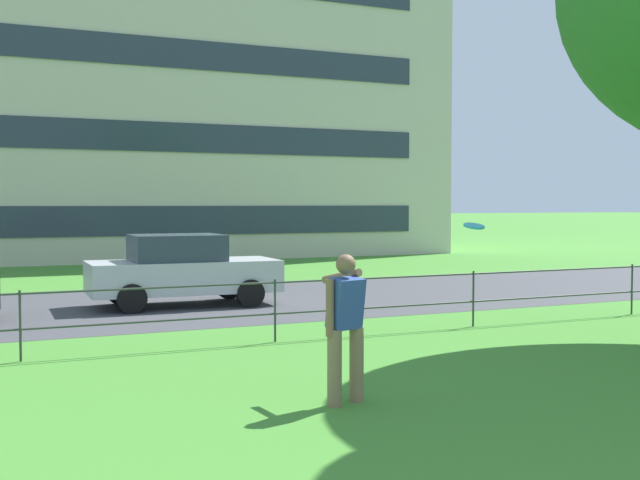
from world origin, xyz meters
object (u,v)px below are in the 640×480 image
car_silver_far_left (182,270)px  apartment_building_background (112,67)px  person_thrower (345,323)px  frisbee (474,226)px

car_silver_far_left → apartment_building_background: (1.77, 18.09, 7.25)m
person_thrower → car_silver_far_left: person_thrower is taller
frisbee → apartment_building_background: size_ratio=0.01×
car_silver_far_left → apartment_building_background: apartment_building_background is taller
frisbee → car_silver_far_left: bearing=100.9°
person_thrower → frisbee: frisbee is taller
person_thrower → apartment_building_background: 28.10m
frisbee → apartment_building_background: 27.14m
apartment_building_background → person_thrower: bearing=-94.9°
frisbee → car_silver_far_left: frisbee is taller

